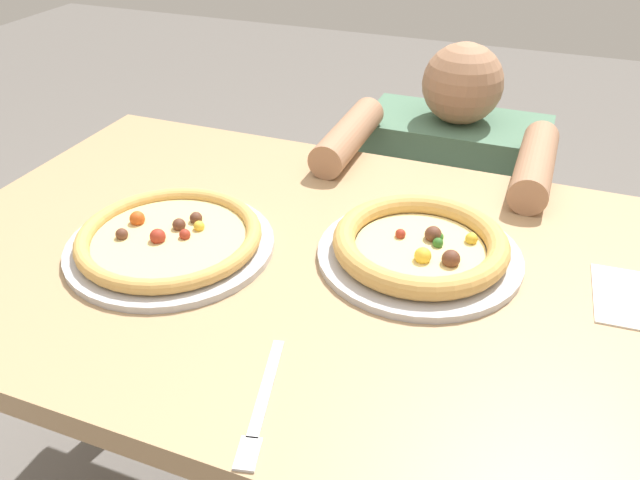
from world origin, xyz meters
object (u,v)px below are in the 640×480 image
at_px(pizza_far, 420,247).
at_px(fork, 261,406).
at_px(pizza_near, 170,239).
at_px(diner_seated, 441,249).

xyz_separation_m(pizza_far, fork, (-0.10, -0.37, -0.02)).
distance_m(pizza_near, diner_seated, 0.83).
height_order(pizza_far, diner_seated, diner_seated).
distance_m(pizza_near, fork, 0.38).
xyz_separation_m(pizza_near, pizza_far, (0.38, 0.12, 0.00)).
height_order(pizza_near, pizza_far, pizza_far).
height_order(pizza_near, diner_seated, diner_seated).
bearing_deg(pizza_far, fork, -105.07).
distance_m(pizza_near, pizza_far, 0.40).
bearing_deg(pizza_near, fork, -41.73).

